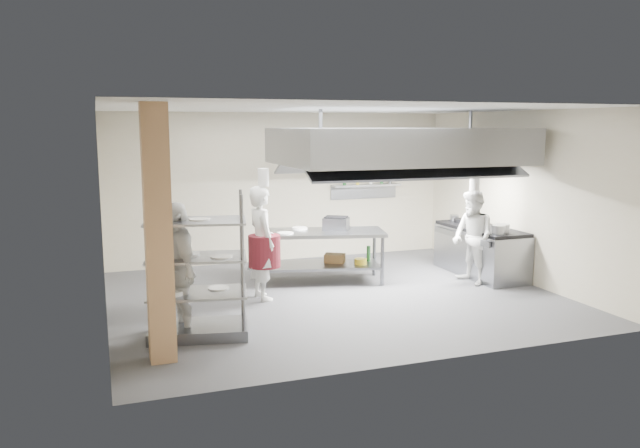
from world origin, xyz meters
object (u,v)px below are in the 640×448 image
object	(u,v)px
island	(321,256)
chef_line	(473,238)
pass_rack	(197,265)
cooking_range	(480,252)
stockpot	(499,230)
griddle	(336,224)
chef_head	(262,243)
chef_plating	(178,270)

from	to	relation	value
island	chef_line	distance (m)	2.66
pass_rack	cooking_range	xyz separation A→B (m)	(5.45, 1.69, -0.53)
cooking_range	stockpot	xyz separation A→B (m)	(-0.19, -0.78, 0.56)
island	stockpot	world-z (taller)	stockpot
pass_rack	griddle	world-z (taller)	pass_rack
pass_rack	chef_line	world-z (taller)	pass_rack
cooking_range	stockpot	size ratio (longest dim) A/B	8.76
chef_head	chef_line	distance (m)	3.70
cooking_range	griddle	world-z (taller)	griddle
cooking_range	chef_line	distance (m)	0.84
pass_rack	stockpot	distance (m)	5.34
island	chef_plating	size ratio (longest dim) A/B	1.23
pass_rack	griddle	distance (m)	3.58
chef_plating	griddle	world-z (taller)	chef_plating
cooking_range	chef_plating	xyz separation A→B (m)	(-5.68, -1.60, 0.47)
cooking_range	island	bearing A→B (deg)	170.38
chef_plating	chef_head	bearing A→B (deg)	123.83
chef_plating	stockpot	distance (m)	5.56
chef_head	chef_line	bearing A→B (deg)	-102.14
island	chef_plating	bearing A→B (deg)	-128.45
chef_line	cooking_range	bearing A→B (deg)	132.93
island	chef_plating	distance (m)	3.47
island	chef_line	world-z (taller)	chef_line
stockpot	griddle	bearing A→B (deg)	151.64
chef_line	stockpot	world-z (taller)	chef_line
pass_rack	island	bearing A→B (deg)	52.69
chef_plating	griddle	bearing A→B (deg)	116.22
griddle	chef_line	bearing A→B (deg)	6.33
island	cooking_range	xyz separation A→B (m)	(2.95, -0.50, -0.04)
chef_line	stockpot	size ratio (longest dim) A/B	7.18
pass_rack	chef_plating	size ratio (longest dim) A/B	1.07
griddle	chef_plating	bearing A→B (deg)	-111.43
island	chef_plating	world-z (taller)	chef_plating
chef_head	stockpot	world-z (taller)	chef_head
chef_line	griddle	world-z (taller)	chef_line
pass_rack	chef_plating	world-z (taller)	pass_rack
island	chef_plating	xyz separation A→B (m)	(-2.73, -2.10, 0.43)
chef_line	griddle	distance (m)	2.39
chef_plating	cooking_range	bearing A→B (deg)	96.51
chef_line	chef_head	bearing A→B (deg)	-96.23
pass_rack	chef_line	size ratio (longest dim) A/B	1.16
chef_head	stockpot	bearing A→B (deg)	-105.41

